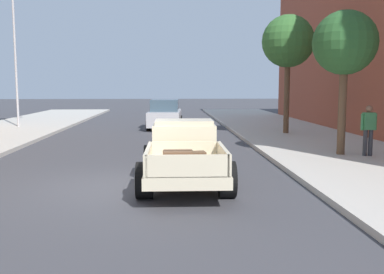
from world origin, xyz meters
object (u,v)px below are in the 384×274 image
object	(u,v)px
pedestrian_sidewalk_right	(368,127)
street_tree_nearest	(345,44)
hotrod_truck_cream	(184,153)
flagpole	(18,24)
street_tree_second	(288,42)
car_background_silver	(165,115)

from	to	relation	value
pedestrian_sidewalk_right	street_tree_nearest	distance (m)	2.82
hotrod_truck_cream	flagpole	xyz separation A→B (m)	(-8.60, 14.00, 5.02)
flagpole	street_tree_nearest	world-z (taller)	flagpole
street_tree_second	car_background_silver	bearing A→B (deg)	145.30
car_background_silver	pedestrian_sidewalk_right	bearing A→B (deg)	-58.79
pedestrian_sidewalk_right	street_tree_second	distance (m)	7.82
car_background_silver	street_tree_nearest	size ratio (longest dim) A/B	0.93
pedestrian_sidewalk_right	street_tree_nearest	xyz separation A→B (m)	(-0.74, 0.38, 2.69)
car_background_silver	flagpole	size ratio (longest dim) A/B	0.48
flagpole	car_background_silver	bearing A→B (deg)	-0.30
street_tree_nearest	pedestrian_sidewalk_right	bearing A→B (deg)	-27.32
street_tree_nearest	flagpole	bearing A→B (deg)	142.48
pedestrian_sidewalk_right	car_background_silver	bearing A→B (deg)	121.21
hotrod_truck_cream	street_tree_nearest	xyz separation A→B (m)	(5.37, 3.28, 3.03)
street_tree_nearest	street_tree_second	bearing A→B (deg)	90.65
hotrod_truck_cream	car_background_silver	xyz separation A→B (m)	(-0.60, 13.96, 0.01)
hotrod_truck_cream	car_background_silver	bearing A→B (deg)	92.45
street_tree_nearest	street_tree_second	distance (m)	6.64
hotrod_truck_cream	street_tree_nearest	world-z (taller)	street_tree_nearest
flagpole	pedestrian_sidewalk_right	bearing A→B (deg)	-37.06
pedestrian_sidewalk_right	street_tree_second	bearing A→B (deg)	96.68
car_background_silver	street_tree_nearest	world-z (taller)	street_tree_nearest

